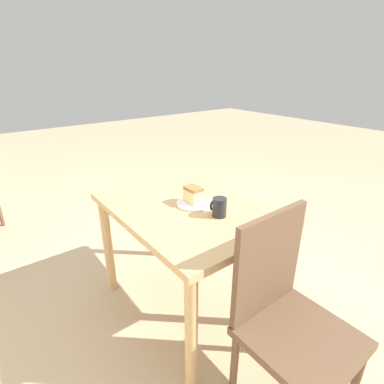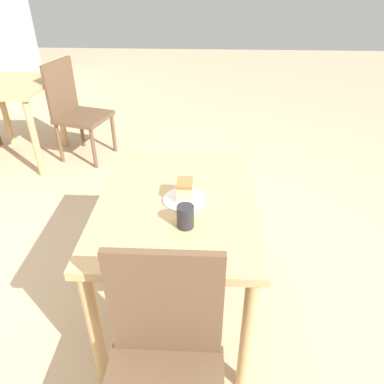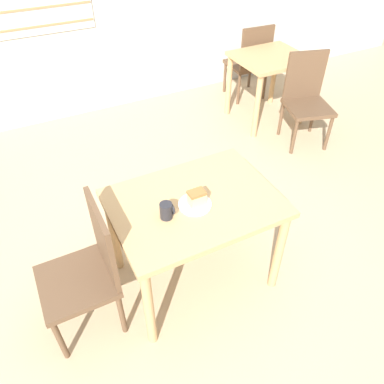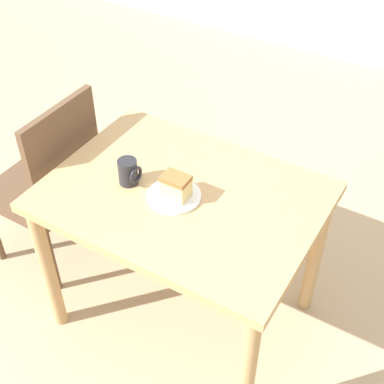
% 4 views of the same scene
% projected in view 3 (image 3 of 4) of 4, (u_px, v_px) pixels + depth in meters
% --- Properties ---
extents(ground_plane, '(14.00, 14.00, 0.00)m').
position_uv_depth(ground_plane, '(211.00, 296.00, 2.65)').
color(ground_plane, tan).
extents(dining_table_near, '(1.03, 0.76, 0.74)m').
position_uv_depth(dining_table_near, '(194.00, 214.00, 2.38)').
color(dining_table_near, tan).
rests_on(dining_table_near, ground_plane).
extents(dining_table_far, '(0.75, 0.68, 0.76)m').
position_uv_depth(dining_table_far, '(269.00, 69.00, 4.13)').
color(dining_table_far, tan).
rests_on(dining_table_far, ground_plane).
extents(chair_near_window, '(0.44, 0.44, 0.93)m').
position_uv_depth(chair_near_window, '(88.00, 269.00, 2.22)').
color(chair_near_window, brown).
rests_on(chair_near_window, ground_plane).
extents(chair_far_corner, '(0.54, 0.54, 0.93)m').
position_uv_depth(chair_far_corner, '(306.00, 97.00, 3.88)').
color(chair_far_corner, brown).
rests_on(chair_far_corner, ground_plane).
extents(chair_far_opposite, '(0.46, 0.46, 0.93)m').
position_uv_depth(chair_far_opposite, '(250.00, 61.00, 4.62)').
color(chair_far_opposite, brown).
rests_on(chair_far_opposite, ground_plane).
extents(plate, '(0.20, 0.20, 0.01)m').
position_uv_depth(plate, '(195.00, 204.00, 2.27)').
color(plate, white).
rests_on(plate, dining_table_near).
extents(cake_slice, '(0.10, 0.07, 0.09)m').
position_uv_depth(cake_slice, '(197.00, 198.00, 2.24)').
color(cake_slice, '#E0C67F').
rests_on(cake_slice, plate).
extents(coffee_mug, '(0.08, 0.08, 0.10)m').
position_uv_depth(coffee_mug, '(167.00, 211.00, 2.16)').
color(coffee_mug, '#232328').
rests_on(coffee_mug, dining_table_near).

